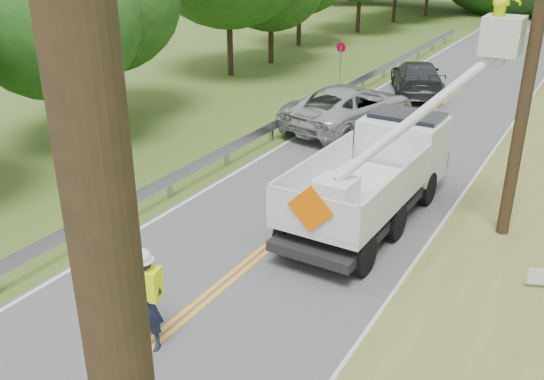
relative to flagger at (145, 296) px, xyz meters
The scene contains 8 objects.
road 12.75m from the flagger, 90.08° to the left, with size 7.20×96.00×0.03m.
guardrail 14.21m from the flagger, 106.52° to the left, with size 0.18×48.00×0.77m.
flagger is the anchor object (origin of this frame).
bucket_truck 8.24m from the flagger, 77.36° to the left, with size 4.39×6.94×6.74m.
suv_silver 14.68m from the flagger, 98.47° to the left, with size 2.88×6.25×1.74m, color silver.
suv_darkgrey 21.27m from the flagger, 94.23° to the left, with size 2.18×5.37×1.56m, color #313338.
stop_sign_permanent 20.63m from the flagger, 104.19° to the left, with size 0.50×0.06×2.36m.
yard_sign 8.22m from the flagger, 41.23° to the left, with size 0.51×0.23×0.77m.
Camera 1 is at (6.71, -5.55, 7.35)m, focal length 39.49 mm.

